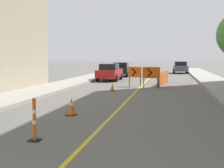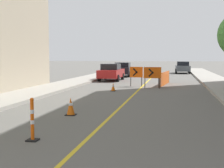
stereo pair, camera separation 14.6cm
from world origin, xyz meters
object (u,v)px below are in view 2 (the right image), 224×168
at_px(delineator_post_front, 32,122).
at_px(traffic_cone_third, 113,87).
at_px(parked_car_curb_far, 183,67).
at_px(arrow_barricade_primary, 136,73).
at_px(parked_car_curb_near, 111,72).
at_px(arrow_barricade_secondary, 152,73).
at_px(parked_car_curb_mid, 123,69).
at_px(traffic_cone_second, 71,107).

bearing_deg(delineator_post_front, traffic_cone_third, 90.79).
bearing_deg(parked_car_curb_far, arrow_barricade_primary, -103.07).
bearing_deg(delineator_post_front, parked_car_curb_near, 95.54).
bearing_deg(arrow_barricade_secondary, traffic_cone_third, -139.51).
xyz_separation_m(traffic_cone_third, parked_car_curb_mid, (-1.76, 15.01, 0.54)).
xyz_separation_m(arrow_barricade_primary, arrow_barricade_secondary, (1.29, -1.19, 0.04)).
xyz_separation_m(delineator_post_front, arrow_barricade_secondary, (2.24, 14.54, 0.56)).
height_order(parked_car_curb_near, parked_car_curb_mid, same).
bearing_deg(traffic_cone_third, arrow_barricade_secondary, 42.74).
bearing_deg(arrow_barricade_secondary, traffic_cone_second, -104.81).
bearing_deg(parked_car_curb_near, parked_car_curb_mid, 89.84).
distance_m(delineator_post_front, arrow_barricade_primary, 15.77).
distance_m(traffic_cone_second, parked_car_curb_mid, 23.68).
xyz_separation_m(arrow_barricade_primary, parked_car_curb_near, (-2.98, 5.26, -0.23)).
xyz_separation_m(traffic_cone_second, parked_car_curb_near, (-1.86, 17.27, 0.46)).
height_order(traffic_cone_third, parked_car_curb_far, parked_car_curb_far).
xyz_separation_m(arrow_barricade_primary, parked_car_curb_mid, (-2.87, 11.59, -0.23)).
distance_m(traffic_cone_second, arrow_barricade_primary, 12.09).
bearing_deg(arrow_barricade_primary, arrow_barricade_secondary, -40.19).
relative_size(traffic_cone_third, parked_car_curb_far, 0.12).
height_order(arrow_barricade_secondary, parked_car_curb_mid, parked_car_curb_mid).
height_order(traffic_cone_second, parked_car_curb_near, parked_car_curb_near).
xyz_separation_m(traffic_cone_second, traffic_cone_third, (0.01, 8.60, -0.08)).
relative_size(traffic_cone_second, arrow_barricade_primary, 0.46).
bearing_deg(arrow_barricade_primary, delineator_post_front, -90.89).
relative_size(traffic_cone_third, parked_car_curb_mid, 0.12).
relative_size(arrow_barricade_primary, parked_car_curb_near, 0.34).
bearing_deg(traffic_cone_second, parked_car_curb_far, 80.87).
distance_m(delineator_post_front, parked_car_curb_near, 21.08).
relative_size(arrow_barricade_secondary, parked_car_curb_near, 0.35).
distance_m(delineator_post_front, parked_car_curb_far, 35.65).
height_order(arrow_barricade_primary, arrow_barricade_secondary, arrow_barricade_secondary).
bearing_deg(delineator_post_front, arrow_barricade_primary, 86.56).
relative_size(traffic_cone_second, parked_car_curb_mid, 0.16).
bearing_deg(traffic_cone_second, arrow_barricade_primary, 84.66).
xyz_separation_m(delineator_post_front, parked_car_curb_far, (4.90, 35.31, 0.30)).
distance_m(traffic_cone_second, arrow_barricade_secondary, 11.12).
relative_size(traffic_cone_second, parked_car_curb_far, 0.16).
xyz_separation_m(arrow_barricade_secondary, parked_car_curb_mid, (-4.16, 12.79, -0.27)).
bearing_deg(parked_car_curb_mid, parked_car_curb_far, 48.13).
bearing_deg(parked_car_curb_near, arrow_barricade_secondary, -55.66).
xyz_separation_m(traffic_cone_third, parked_car_curb_far, (5.07, 23.00, 0.54)).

